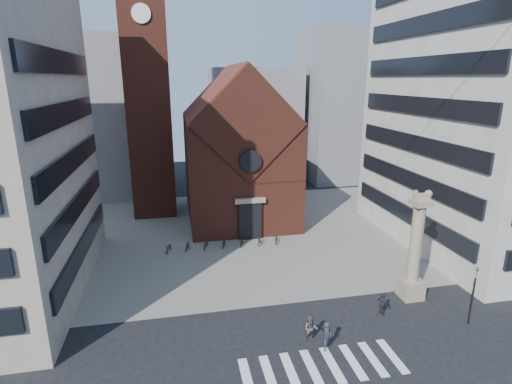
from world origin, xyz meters
TOP-DOWN VIEW (x-y plane):
  - ground at (0.00, 0.00)m, footprint 120.00×120.00m
  - piazza at (0.00, 19.00)m, footprint 46.00×30.00m
  - zebra_crossing at (0.55, -3.00)m, footprint 10.20×3.20m
  - church at (0.00, 25.04)m, footprint 12.00×16.65m
  - campanile at (-10.00, 28.00)m, footprint 5.50×5.50m
  - building_right at (24.00, 12.00)m, footprint 18.00×22.00m
  - bg_block_left at (-20.00, 40.00)m, footprint 16.00×14.00m
  - bg_block_mid at (6.00, 45.00)m, footprint 14.00×12.00m
  - bg_block_right at (22.00, 42.00)m, footprint 16.00×14.00m
  - lion_column at (10.01, 3.00)m, footprint 1.63×1.60m
  - traffic_light at (12.00, -1.00)m, footprint 0.13×0.16m
  - pedestrian_0 at (1.36, -1.59)m, footprint 0.83×0.81m
  - pedestrian_1 at (0.63, -0.61)m, footprint 1.05×0.93m
  - pedestrian_2 at (6.68, 1.26)m, footprint 0.71×1.04m
  - scooter_0 at (-8.43, 15.28)m, footprint 1.01×1.69m
  - scooter_1 at (-6.62, 15.28)m, footprint 0.88×1.61m
  - scooter_2 at (-4.81, 15.28)m, footprint 1.01×1.69m
  - scooter_3 at (-3.00, 15.28)m, footprint 0.88×1.61m
  - scooter_4 at (-1.19, 15.28)m, footprint 1.01×1.69m
  - scooter_5 at (0.62, 15.28)m, footprint 0.88×1.61m
  - scooter_6 at (2.43, 15.28)m, footprint 1.01×1.69m

SIDE VIEW (x-z plane):
  - ground at x=0.00m, z-range 0.00..0.00m
  - zebra_crossing at x=0.55m, z-range 0.00..0.01m
  - piazza at x=0.00m, z-range 0.00..0.05m
  - scooter_0 at x=-8.43m, z-range 0.05..0.89m
  - scooter_2 at x=-4.81m, z-range 0.05..0.89m
  - scooter_4 at x=-1.19m, z-range 0.05..0.89m
  - scooter_6 at x=2.43m, z-range 0.05..0.89m
  - scooter_1 at x=-6.62m, z-range 0.05..0.98m
  - scooter_3 at x=-3.00m, z-range 0.05..0.98m
  - scooter_5 at x=0.62m, z-range 0.05..0.98m
  - pedestrian_2 at x=6.68m, z-range 0.00..1.64m
  - pedestrian_1 at x=0.63m, z-range 0.00..1.82m
  - pedestrian_0 at x=1.36m, z-range 0.00..1.92m
  - traffic_light at x=12.00m, z-range 0.14..4.44m
  - lion_column at x=10.01m, z-range -0.88..7.79m
  - church at x=0.00m, z-range -1.02..16.98m
  - bg_block_mid at x=6.00m, z-range 0.00..18.00m
  - bg_block_left at x=-20.00m, z-range 0.00..22.00m
  - bg_block_right at x=22.00m, z-range 0.00..24.00m
  - campanile at x=-10.00m, z-range 0.14..31.34m
  - building_right at x=24.00m, z-range 0.00..32.00m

